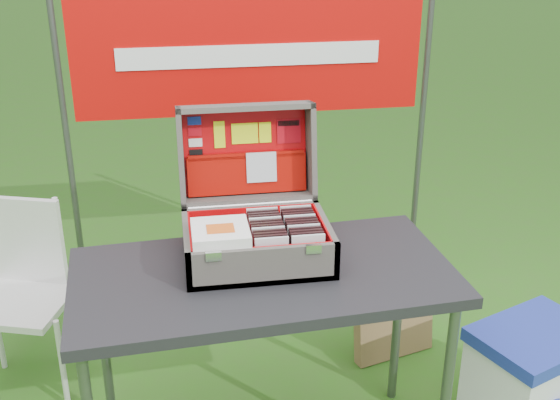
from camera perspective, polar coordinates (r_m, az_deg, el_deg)
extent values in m
cube|color=black|center=(2.38, -1.36, -6.25)|extent=(1.32, 0.73, 0.04)
cylinder|color=#59595B|center=(2.82, -14.08, -11.48)|extent=(0.04, 0.04, 0.76)
cylinder|color=#59595B|center=(2.93, 9.51, -9.59)|extent=(0.04, 0.04, 0.76)
cube|color=#656059|center=(2.44, -1.85, -4.73)|extent=(0.50, 0.36, 0.02)
cube|color=#656059|center=(2.26, -1.32, -5.45)|extent=(0.50, 0.02, 0.13)
cube|color=#656059|center=(2.56, -2.35, -1.85)|extent=(0.50, 0.02, 0.13)
cube|color=#656059|center=(2.40, -7.57, -3.92)|extent=(0.02, 0.36, 0.13)
cube|color=#656059|center=(2.45, 3.71, -3.13)|extent=(0.02, 0.36, 0.13)
cube|color=#CA010D|center=(2.43, -1.85, -4.47)|extent=(0.46, 0.32, 0.01)
cube|color=silver|center=(2.21, -5.43, -4.58)|extent=(0.05, 0.01, 0.03)
cube|color=silver|center=(2.25, 2.76, -3.99)|extent=(0.05, 0.01, 0.03)
cylinder|color=silver|center=(2.54, -2.40, -0.39)|extent=(0.45, 0.02, 0.02)
cube|color=#656059|center=(2.63, -2.86, 4.00)|extent=(0.50, 0.08, 0.35)
cube|color=#656059|center=(2.55, -2.88, 7.54)|extent=(0.50, 0.13, 0.04)
cube|color=#656059|center=(2.60, -2.58, 0.15)|extent=(0.50, 0.13, 0.04)
cube|color=#656059|center=(2.56, -8.07, 3.49)|extent=(0.02, 0.20, 0.37)
cube|color=#656059|center=(2.61, 2.53, 4.09)|extent=(0.02, 0.20, 0.37)
cube|color=#CA010D|center=(2.62, -2.83, 3.96)|extent=(0.46, 0.06, 0.31)
cube|color=#CA010D|center=(2.27, -1.37, -5.08)|extent=(0.46, 0.01, 0.11)
cube|color=#CA010D|center=(2.55, -2.32, -1.77)|extent=(0.46, 0.01, 0.11)
cube|color=#CA010D|center=(2.39, -7.28, -3.69)|extent=(0.01, 0.32, 0.11)
cube|color=#CA010D|center=(2.44, 3.42, -2.95)|extent=(0.01, 0.32, 0.11)
cube|color=#9A0B04|center=(2.61, -2.71, 2.11)|extent=(0.44, 0.06, 0.15)
cube|color=#9A0B04|center=(2.59, -2.76, 3.63)|extent=(0.43, 0.02, 0.02)
cube|color=silver|center=(2.59, -1.52, 2.69)|extent=(0.11, 0.03, 0.11)
cube|color=#1933B2|center=(2.58, -6.98, 6.41)|extent=(0.05, 0.01, 0.03)
cube|color=#B50714|center=(2.59, -6.93, 5.53)|extent=(0.05, 0.01, 0.03)
cube|color=white|center=(2.59, -6.88, 4.65)|extent=(0.05, 0.01, 0.03)
cube|color=black|center=(2.60, -6.83, 3.78)|extent=(0.05, 0.01, 0.03)
cube|color=#D7EE13|center=(2.59, -4.94, 5.31)|extent=(0.04, 0.02, 0.10)
cube|color=#D7EE13|center=(2.60, -2.88, 5.43)|extent=(0.10, 0.02, 0.08)
cube|color=#D7EE13|center=(2.61, -1.22, 5.51)|extent=(0.04, 0.02, 0.08)
cube|color=#B50714|center=(2.62, 0.72, 5.61)|extent=(0.09, 0.02, 0.09)
cube|color=black|center=(2.62, 0.70, 6.26)|extent=(0.08, 0.01, 0.02)
cube|color=silver|center=(2.29, -0.67, -4.50)|extent=(0.11, 0.01, 0.13)
cube|color=black|center=(2.30, -0.74, -4.27)|extent=(0.11, 0.01, 0.13)
cube|color=black|center=(2.32, -0.81, -4.05)|extent=(0.11, 0.01, 0.13)
cube|color=black|center=(2.34, -0.88, -3.83)|extent=(0.11, 0.01, 0.13)
cube|color=silver|center=(2.36, -0.95, -3.61)|extent=(0.11, 0.01, 0.13)
cube|color=black|center=(2.37, -1.02, -3.40)|extent=(0.11, 0.01, 0.13)
cube|color=black|center=(2.39, -1.08, -3.19)|extent=(0.11, 0.01, 0.13)
cube|color=black|center=(2.41, -1.15, -2.98)|extent=(0.11, 0.01, 0.13)
cube|color=silver|center=(2.43, -1.21, -2.78)|extent=(0.11, 0.01, 0.13)
cube|color=black|center=(2.44, -1.28, -2.58)|extent=(0.11, 0.01, 0.13)
cube|color=black|center=(2.46, -1.34, -2.38)|extent=(0.11, 0.01, 0.13)
cube|color=black|center=(2.48, -1.40, -2.18)|extent=(0.11, 0.01, 0.13)
cube|color=silver|center=(2.49, -1.46, -1.99)|extent=(0.11, 0.01, 0.13)
cube|color=silver|center=(2.31, 2.30, -4.27)|extent=(0.11, 0.01, 0.13)
cube|color=black|center=(2.32, 2.21, -4.05)|extent=(0.11, 0.01, 0.13)
cube|color=black|center=(2.34, 2.11, -3.83)|extent=(0.11, 0.01, 0.13)
cube|color=black|center=(2.36, 2.02, -3.61)|extent=(0.11, 0.01, 0.13)
cube|color=silver|center=(2.37, 1.93, -3.40)|extent=(0.11, 0.01, 0.13)
cube|color=black|center=(2.39, 1.84, -3.19)|extent=(0.11, 0.01, 0.13)
cube|color=black|center=(2.41, 1.76, -2.99)|extent=(0.11, 0.01, 0.13)
cube|color=black|center=(2.43, 1.67, -2.78)|extent=(0.11, 0.01, 0.13)
cube|color=silver|center=(2.44, 1.59, -2.58)|extent=(0.11, 0.01, 0.13)
cube|color=black|center=(2.46, 1.50, -2.38)|extent=(0.11, 0.01, 0.13)
cube|color=black|center=(2.48, 1.42, -2.19)|extent=(0.11, 0.01, 0.13)
cube|color=black|center=(2.49, 1.34, -1.99)|extent=(0.11, 0.01, 0.13)
cube|color=silver|center=(2.51, 1.26, -1.80)|extent=(0.11, 0.01, 0.13)
cube|color=white|center=(2.31, -4.86, -2.97)|extent=(0.19, 0.19, 0.00)
cube|color=white|center=(2.31, -4.87, -2.86)|extent=(0.19, 0.19, 0.00)
cube|color=white|center=(2.31, -4.87, -2.75)|extent=(0.19, 0.19, 0.00)
cube|color=white|center=(2.30, -4.88, -2.64)|extent=(0.19, 0.19, 0.00)
cube|color=white|center=(2.30, -4.88, -2.52)|extent=(0.19, 0.19, 0.00)
cube|color=white|center=(2.30, -4.88, -2.41)|extent=(0.19, 0.19, 0.00)
cube|color=white|center=(2.30, -4.89, -2.30)|extent=(0.19, 0.19, 0.00)
cube|color=#D85919|center=(2.29, -4.87, -2.32)|extent=(0.09, 0.07, 0.00)
cube|color=white|center=(3.07, 19.65, -13.67)|extent=(0.54, 0.48, 0.36)
cube|color=navy|center=(2.96, 20.20, -10.47)|extent=(0.57, 0.51, 0.06)
cube|color=silver|center=(3.12, -20.28, -7.89)|extent=(0.47, 0.47, 0.03)
cube|color=silver|center=(3.18, -20.26, -3.09)|extent=(0.36, 0.14, 0.39)
cylinder|color=silver|center=(3.07, -17.28, -12.64)|extent=(0.02, 0.02, 0.42)
cylinder|color=silver|center=(3.33, -16.62, -9.47)|extent=(0.02, 0.02, 0.42)
cylinder|color=silver|center=(3.15, -17.43, -3.09)|extent=(0.02, 0.02, 0.39)
cube|color=olive|center=(3.29, 9.22, -9.23)|extent=(0.40, 0.21, 0.41)
cylinder|color=#59595B|center=(3.40, -16.75, 3.33)|extent=(0.03, 0.03, 1.70)
cylinder|color=#59595B|center=(3.58, 11.33, 4.88)|extent=(0.03, 0.03, 1.70)
cube|color=#B10806|center=(3.26, -2.47, 11.69)|extent=(1.60, 0.02, 0.55)
cube|color=white|center=(3.24, -2.44, 11.65)|extent=(1.20, 0.00, 0.10)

